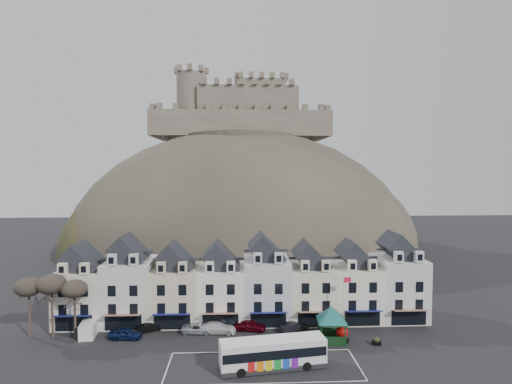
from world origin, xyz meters
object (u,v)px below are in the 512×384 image
bus (273,352)px  car_black (151,327)px  car_navy (126,334)px  flagpole (344,300)px  bus_shelter (332,314)px  red_buoy (342,334)px  car_silver (198,328)px  car_charcoal (294,327)px  white_van (89,328)px  car_white (218,328)px  car_maroon (250,325)px

bus → car_black: size_ratio=3.33×
car_navy → flagpole: bearing=-85.3°
bus_shelter → car_navy: bus_shelter is taller
red_buoy → car_silver: red_buoy is taller
car_black → car_charcoal: car_charcoal is taller
bus_shelter → car_navy: bearing=-179.8°
bus_shelter → white_van: size_ratio=1.64×
bus → car_silver: bearing=124.0°
car_black → car_white: 9.50m
bus_shelter → car_charcoal: size_ratio=1.83×
bus → car_white: 12.32m
flagpole → car_black: size_ratio=2.18×
car_maroon → car_silver: bearing=107.0°
flagpole → car_black: bearing=175.8°
bus → car_black: bearing=136.6°
white_van → car_black: size_ratio=1.22×
car_navy → car_silver: 9.66m
car_maroon → car_white: bearing=111.0°
flagpole → white_van: flagpole is taller
car_navy → car_charcoal: car_navy is taller
car_maroon → bus_shelter: bearing=-96.9°
car_silver → car_maroon: car_maroon is taller
bus_shelter → car_navy: 27.67m
bus_shelter → car_white: size_ratio=1.45×
red_buoy → flagpole: size_ratio=0.25×
flagpole → car_white: size_ratio=1.59×
car_black → flagpole: bearing=-118.2°
red_buoy → car_charcoal: bearing=150.7°
bus_shelter → car_black: 25.21m
red_buoy → car_navy: 28.90m
car_navy → car_white: (12.25, 1.43, 0.01)m
red_buoy → car_white: size_ratio=0.39×
bus → car_maroon: (-2.23, 10.80, -1.15)m
white_van → car_black: bearing=-0.5°
car_navy → car_charcoal: size_ratio=1.06×
red_buoy → flagpole: 4.47m
car_maroon → red_buoy: bearing=-95.0°
car_navy → car_black: 3.77m
flagpole → car_maroon: size_ratio=1.87×
car_navy → bus: bearing=-111.0°
bus → white_van: bearing=148.6°
red_buoy → white_van: size_ratio=0.44×
red_buoy → bus_shelter: bearing=177.4°
car_silver → car_white: size_ratio=0.87×
bus_shelter → flagpole: bearing=51.7°
bus → red_buoy: bearing=26.2°
car_silver → bus: bearing=-133.2°
bus_shelter → car_white: bus_shelter is taller
car_navy → car_silver: car_navy is taller
car_charcoal → car_maroon: bearing=63.9°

